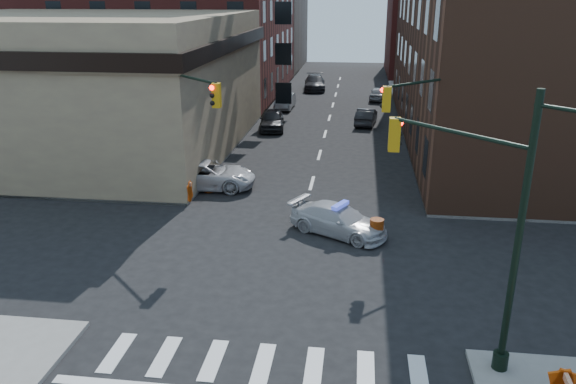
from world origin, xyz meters
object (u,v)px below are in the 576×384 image
(police_car, at_px, (338,220))
(parked_car_wnear, at_px, (272,120))
(barrel_road, at_px, (376,231))
(barricade_nw_a, at_px, (180,191))
(pedestrian_a, at_px, (128,168))
(parked_car_wfar, at_px, (285,101))
(pickup, at_px, (206,175))
(parked_car_enear, at_px, (366,117))
(barrel_bank, at_px, (208,184))
(pedestrian_b, at_px, (77,176))

(police_car, height_order, parked_car_wnear, parked_car_wnear)
(barrel_road, height_order, barricade_nw_a, barricade_nw_a)
(pedestrian_a, bearing_deg, parked_car_wnear, 104.83)
(parked_car_wfar, bearing_deg, pedestrian_a, -102.32)
(parked_car_wfar, xyz_separation_m, barricade_nw_a, (-2.11, -25.64, -0.07))
(pickup, xyz_separation_m, barrel_road, (9.28, -6.21, -0.22))
(pickup, relative_size, parked_car_enear, 1.32)
(police_car, distance_m, barrel_bank, 8.73)
(parked_car_enear, relative_size, barrel_bank, 4.45)
(parked_car_wfar, xyz_separation_m, parked_car_enear, (7.53, -5.94, -0.02))
(police_car, relative_size, barrel_bank, 4.92)
(pedestrian_a, bearing_deg, barrel_bank, 31.74)
(pickup, bearing_deg, parked_car_wfar, -6.57)
(parked_car_wfar, bearing_deg, barrel_bank, -91.18)
(parked_car_enear, distance_m, pedestrian_a, 21.99)
(parked_car_wfar, relative_size, barrel_bank, 4.61)
(parked_car_enear, distance_m, barrel_road, 23.41)
(pedestrian_a, bearing_deg, barrel_road, 12.84)
(barrel_road, distance_m, barrel_bank, 10.54)
(pickup, bearing_deg, barrel_bank, -159.13)
(barrel_bank, bearing_deg, police_car, -33.35)
(police_car, relative_size, barricade_nw_a, 3.50)
(parked_car_wfar, height_order, parked_car_enear, parked_car_wfar)
(parked_car_enear, bearing_deg, barrel_bank, 71.48)
(parked_car_wnear, xyz_separation_m, pedestrian_a, (-5.83, -14.88, 0.30))
(parked_car_enear, xyz_separation_m, barrel_bank, (-8.64, -17.87, -0.22))
(pickup, height_order, parked_car_enear, pickup)
(barrel_road, bearing_deg, parked_car_wfar, 105.00)
(pedestrian_a, distance_m, barrel_road, 14.86)
(barrel_road, bearing_deg, pedestrian_a, 156.62)
(police_car, bearing_deg, barrel_road, -85.49)
(parked_car_wnear, xyz_separation_m, parked_car_enear, (7.47, 2.63, -0.11))
(parked_car_wnear, distance_m, barricade_nw_a, 17.20)
(barrel_bank, bearing_deg, pedestrian_b, -171.87)
(police_car, height_order, parked_car_enear, parked_car_enear)
(barricade_nw_a, bearing_deg, barrel_road, -19.54)
(barricade_nw_a, bearing_deg, pickup, 75.19)
(pickup, bearing_deg, barrel_road, -126.85)
(police_car, relative_size, parked_car_wfar, 1.07)
(parked_car_wfar, height_order, pedestrian_a, pedestrian_a)
(barrel_bank, xyz_separation_m, barricade_nw_a, (-1.00, -1.82, 0.17))
(pickup, height_order, pedestrian_a, pedestrian_a)
(parked_car_wnear, height_order, parked_car_enear, parked_car_wnear)
(pickup, distance_m, parked_car_enear, 19.39)
(barrel_road, bearing_deg, barricade_nw_a, 159.61)
(parked_car_wfar, height_order, barrel_road, parked_car_wfar)
(parked_car_wnear, height_order, barricade_nw_a, parked_car_wnear)
(pickup, relative_size, barrel_bank, 5.90)
(pickup, distance_m, parked_car_wnear, 14.64)
(barrel_bank, bearing_deg, parked_car_wnear, 85.61)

